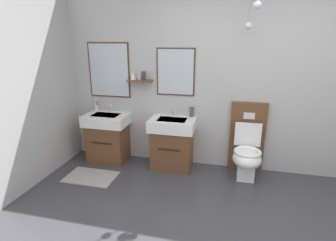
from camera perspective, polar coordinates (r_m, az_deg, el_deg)
The scene contains 9 objects.
wall_back at distance 3.72m, azimuth 16.89°, elevation 9.60°, with size 5.47×0.54×2.72m.
bath_mat at distance 3.81m, azimuth -16.54°, elevation -11.75°, with size 0.68×0.44×0.01m, color #9E9993.
vanity_sink_left at distance 4.12m, azimuth -13.02°, elevation -3.34°, with size 0.64×0.47×0.74m.
tap_on_left_sink at distance 4.14m, azimuth -12.40°, elevation 2.90°, with size 0.03×0.13×0.11m.
vanity_sink_right at distance 3.79m, azimuth 0.96°, elevation -4.70°, with size 0.64×0.47×0.74m.
tap_on_right_sink at distance 3.81m, azimuth 1.54°, elevation 2.09°, with size 0.03×0.13×0.11m.
toilet at distance 3.73m, azimuth 16.89°, elevation -6.16°, with size 0.48×0.63×1.00m.
toothbrush_cup at distance 4.24m, azimuth -15.41°, elevation 2.86°, with size 0.07×0.07×0.20m.
soap_dispenser at distance 3.77m, azimuth 5.27°, elevation 1.95°, with size 0.06×0.06×0.18m.
Camera 1 is at (-0.23, -1.86, 1.81)m, focal length 27.78 mm.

